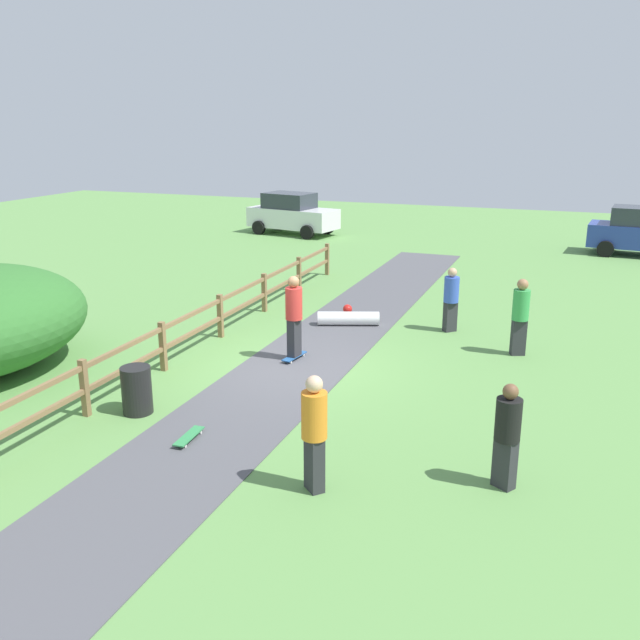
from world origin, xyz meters
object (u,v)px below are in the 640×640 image
Objects in this scene: skater_riding at (294,313)px; skater_fallen at (348,318)px; bystander_orange at (314,428)px; bystander_green at (520,313)px; skateboard_loose at (189,436)px; trash_bin at (137,390)px; bystander_black at (507,432)px; parked_car_white at (292,214)px; bystander_blue at (451,297)px.

skater_riding is 3.23m from skater_fallen.
bystander_green reaches higher than bystander_orange.
skater_riding is at bearing 88.96° from skateboard_loose.
skateboard_loose is (-0.08, -4.45, -1.02)m from skater_riding.
skater_riding is at bearing 66.91° from trash_bin.
skater_fallen is at bearing 105.22° from bystander_orange.
skater_fallen is 8.62m from bystander_orange.
bystander_black is at bearing -3.11° from trash_bin.
bystander_black is at bearing -59.39° from parked_car_white.
bystander_green reaches higher than bystander_blue.
skater_riding is 1.18× the size of bystander_black.
skateboard_loose is at bearing -71.62° from parked_car_white.
skater_riding reaches higher than skateboard_loose.
parked_car_white is (-5.40, 20.12, 0.51)m from trash_bin.
trash_bin is at bearing 176.89° from bystander_black.
bystander_blue reaches higher than bystander_black.
parked_car_white is (-12.12, 20.48, 0.06)m from bystander_black.
trash_bin is 1.71m from skateboard_loose.
bystander_green is at bearing -11.43° from skater_fallen.
trash_bin is at bearing 160.56° from bystander_orange.
bystander_black reaches higher than skateboard_loose.
trash_bin is 0.55× the size of skater_fallen.
skateboard_loose is 0.45× the size of bystander_orange.
parked_car_white is at bearing 127.47° from bystander_blue.
bystander_orange reaches higher than skater_fallen.
bystander_orange is at bearing -66.21° from parked_car_white.
skater_riding reaches higher than bystander_blue.
bystander_black is at bearing -38.78° from skater_riding.
bystander_black is at bearing 3.72° from skateboard_loose.
trash_bin is 20.84m from parked_car_white.
parked_car_white reaches higher than bystander_black.
skateboard_loose is 8.23m from bystander_green.
skateboard_loose is 0.18× the size of parked_car_white.
bystander_orange is 8.68m from bystander_blue.
parked_car_white reaches higher than trash_bin.
bystander_green is (1.82, -1.29, 0.09)m from bystander_blue.
bystander_green is (6.30, 5.93, 0.55)m from trash_bin.
bystander_blue is (-2.23, 7.59, 0.01)m from bystander_black.
parked_car_white is at bearing 105.04° from trash_bin.
bystander_black is (6.71, -0.36, 0.45)m from trash_bin.
bystander_black is 23.80m from parked_car_white.
skater_riding reaches higher than trash_bin.
skater_riding is 1.16× the size of bystander_blue.
parked_car_white is (-9.88, 12.90, 0.04)m from bystander_blue.
bystander_green is (4.79, 6.63, 0.91)m from skateboard_loose.
skater_fallen is at bearing 87.44° from skateboard_loose.
bystander_green is (2.20, 7.38, 0.00)m from bystander_orange.
bystander_black is 0.91× the size of bystander_green.
skateboard_loose is at bearing -110.49° from bystander_blue.
trash_bin is 0.55× the size of bystander_black.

